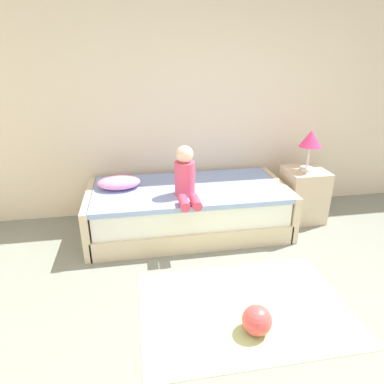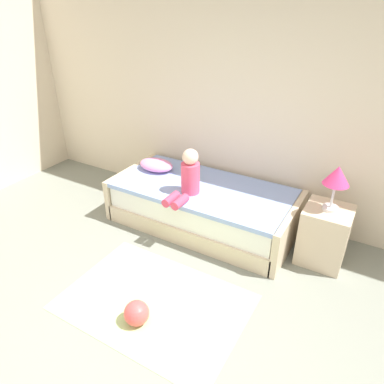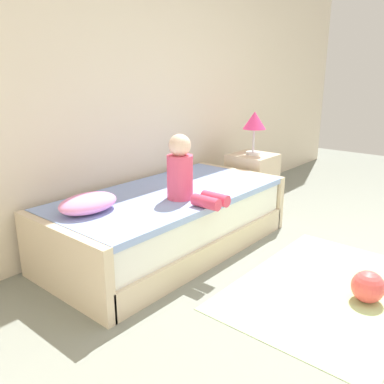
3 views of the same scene
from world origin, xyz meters
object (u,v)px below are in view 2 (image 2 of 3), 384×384
object	(u,v)px
toy_ball	(137,313)
table_lamp	(337,178)
bed	(203,206)
nightstand	(324,235)
pillow	(156,165)
child_figure	(188,177)

from	to	relation	value
toy_ball	table_lamp	bearing A→B (deg)	54.96
bed	toy_ball	bearing A→B (deg)	-81.41
bed	nightstand	world-z (taller)	nightstand
pillow	bed	bearing A→B (deg)	-7.99
nightstand	table_lamp	world-z (taller)	table_lamp
child_figure	toy_ball	bearing A→B (deg)	-77.44
child_figure	toy_ball	distance (m)	1.48
table_lamp	pillow	bearing A→B (deg)	178.33
child_figure	pillow	world-z (taller)	child_figure
table_lamp	toy_ball	bearing A→B (deg)	-125.04
nightstand	toy_ball	bearing A→B (deg)	-125.04
table_lamp	bed	bearing A→B (deg)	-178.30
child_figure	table_lamp	bearing A→B (deg)	10.78
nightstand	table_lamp	size ratio (longest dim) A/B	1.33
table_lamp	child_figure	bearing A→B (deg)	-169.22
toy_ball	bed	bearing A→B (deg)	98.59
bed	pillow	world-z (taller)	pillow
table_lamp	child_figure	world-z (taller)	table_lamp
nightstand	toy_ball	size ratio (longest dim) A/B	2.84
bed	toy_ball	xyz separation A→B (m)	(0.23, -1.55, -0.14)
table_lamp	child_figure	size ratio (longest dim) A/B	0.88
bed	nightstand	distance (m)	1.35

